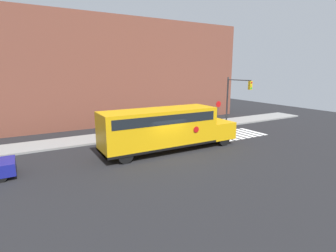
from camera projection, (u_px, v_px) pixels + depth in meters
The scene contains 7 objects.
ground_plane at pixel (167, 155), 18.26m from camera, with size 60.00×60.00×0.00m, color black.
sidewalk_strip at pixel (132, 134), 23.76m from camera, with size 44.00×3.00×0.15m.
building_backdrop at pixel (107, 72), 28.14m from camera, with size 32.00×4.00×11.18m.
crosswalk_stripes at pixel (237, 134), 24.10m from camera, with size 4.70×3.20×0.01m.
school_bus at pixel (165, 127), 18.75m from camera, with size 10.39×2.57×3.09m.
stop_sign at pixel (218, 110), 27.09m from camera, with size 0.63×0.10×2.66m.
traffic_light at pixel (235, 94), 26.41m from camera, with size 0.28×3.27×5.07m.
Camera 1 is at (-8.58, -15.19, 5.75)m, focal length 28.00 mm.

